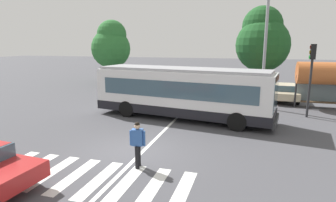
% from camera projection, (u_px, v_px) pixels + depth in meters
% --- Properties ---
extents(ground_plane, '(160.00, 160.00, 0.00)m').
position_uv_depth(ground_plane, '(131.00, 151.00, 11.84)').
color(ground_plane, '#47474C').
extents(city_transit_bus, '(11.10, 4.21, 3.06)m').
position_uv_depth(city_transit_bus, '(182.00, 92.00, 16.84)').
color(city_transit_bus, black).
rests_on(city_transit_bus, ground_plane).
extents(pedestrian_crossing_street, '(0.57, 0.38, 1.72)m').
position_uv_depth(pedestrian_crossing_street, '(138.00, 142.00, 10.13)').
color(pedestrian_crossing_street, black).
rests_on(pedestrian_crossing_street, ground_plane).
extents(parked_car_white, '(2.18, 4.63, 1.35)m').
position_uv_depth(parked_car_white, '(131.00, 84.00, 25.97)').
color(parked_car_white, black).
rests_on(parked_car_white, ground_plane).
extents(parked_car_black, '(2.10, 4.61, 1.35)m').
position_uv_depth(parked_car_black, '(157.00, 86.00, 25.19)').
color(parked_car_black, black).
rests_on(parked_car_black, ground_plane).
extents(parked_car_teal, '(2.13, 4.61, 1.35)m').
position_uv_depth(parked_car_teal, '(186.00, 86.00, 24.73)').
color(parked_car_teal, black).
rests_on(parked_car_teal, ground_plane).
extents(parked_car_blue, '(2.21, 4.64, 1.35)m').
position_uv_depth(parked_car_blue, '(219.00, 89.00, 23.56)').
color(parked_car_blue, black).
rests_on(parked_car_blue, ground_plane).
extents(parked_car_red, '(1.99, 4.56, 1.35)m').
position_uv_depth(parked_car_red, '(253.00, 90.00, 22.89)').
color(parked_car_red, black).
rests_on(parked_car_red, ground_plane).
extents(parked_car_champagne, '(1.94, 4.53, 1.35)m').
position_uv_depth(parked_car_champagne, '(285.00, 91.00, 22.21)').
color(parked_car_champagne, black).
rests_on(parked_car_champagne, ground_plane).
extents(traffic_light_far_corner, '(0.33, 0.32, 4.45)m').
position_uv_depth(traffic_light_far_corner, '(311.00, 69.00, 16.78)').
color(traffic_light_far_corner, '#28282B').
rests_on(traffic_light_far_corner, ground_plane).
extents(bus_stop_shelter, '(3.91, 1.54, 3.25)m').
position_uv_depth(bus_stop_shelter, '(327.00, 74.00, 19.12)').
color(bus_stop_shelter, '#28282B').
rests_on(bus_stop_shelter, ground_plane).
extents(twin_arm_street_lamp, '(3.82, 0.32, 8.10)m').
position_uv_depth(twin_arm_street_lamp, '(266.00, 35.00, 18.89)').
color(twin_arm_street_lamp, '#939399').
rests_on(twin_arm_street_lamp, ground_plane).
extents(background_tree_left, '(4.39, 4.39, 7.12)m').
position_uv_depth(background_tree_left, '(111.00, 45.00, 31.68)').
color(background_tree_left, brown).
rests_on(background_tree_left, ground_plane).
extents(background_tree_right, '(5.13, 5.13, 8.07)m').
position_uv_depth(background_tree_right, '(263.00, 39.00, 27.04)').
color(background_tree_right, brown).
rests_on(background_tree_right, ground_plane).
extents(crosswalk_painted_stripes, '(7.10, 2.78, 0.01)m').
position_uv_depth(crosswalk_painted_stripes, '(87.00, 178.00, 9.50)').
color(crosswalk_painted_stripes, silver).
rests_on(crosswalk_painted_stripes, ground_plane).
extents(lane_center_line, '(0.16, 24.00, 0.01)m').
position_uv_depth(lane_center_line, '(157.00, 137.00, 13.58)').
color(lane_center_line, silver).
rests_on(lane_center_line, ground_plane).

